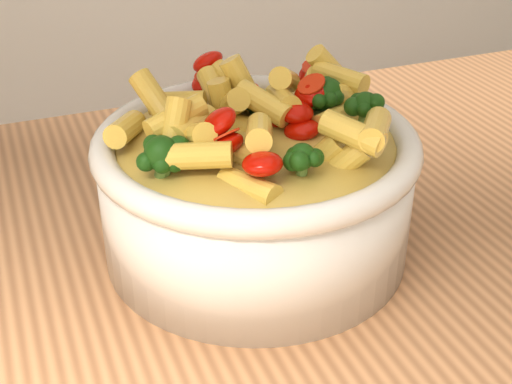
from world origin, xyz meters
name	(u,v)px	position (x,y,z in m)	size (l,w,h in m)	color
serving_bowl	(256,191)	(0.00, 0.07, 0.95)	(0.25, 0.25, 0.11)	white
pasta_salad	(256,113)	(0.00, 0.07, 1.02)	(0.20, 0.20, 0.04)	#F3D14C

